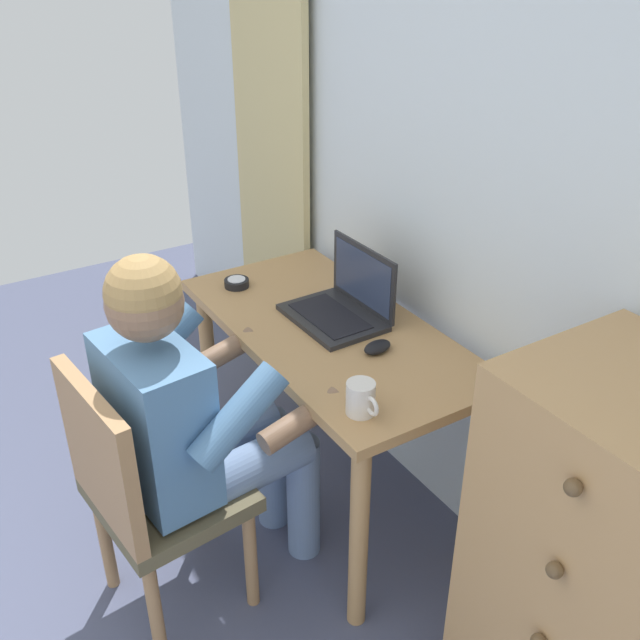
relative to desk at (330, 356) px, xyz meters
name	(u,v)px	position (x,y,z in m)	size (l,w,h in m)	color
wall_back	(506,182)	(0.35, 0.36, 0.64)	(4.80, 0.05, 2.50)	silver
curtain_panel	(270,130)	(-0.93, 0.29, 0.52)	(0.59, 0.03, 2.25)	#CCB77A
desk	(330,356)	(0.00, 0.00, 0.00)	(1.16, 0.57, 0.72)	tan
dresser	(615,592)	(1.13, 0.06, -0.06)	(0.58, 0.50, 1.08)	tan
chair	(145,488)	(0.15, -0.72, -0.13)	(0.46, 0.44, 0.86)	brown
person_seated	(196,413)	(0.14, -0.54, 0.05)	(0.57, 0.61, 1.18)	#6B84AD
laptop	(343,303)	(-0.03, 0.07, 0.17)	(0.35, 0.26, 0.24)	#232326
computer_mouse	(377,347)	(0.21, 0.04, 0.13)	(0.06, 0.10, 0.03)	black
desk_clock	(237,283)	(-0.43, -0.13, 0.13)	(0.09, 0.09, 0.03)	black
coffee_mug	(361,398)	(0.45, -0.18, 0.16)	(0.12, 0.08, 0.09)	silver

